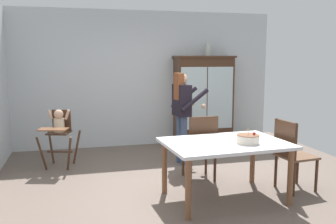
# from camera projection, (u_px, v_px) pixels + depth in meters

# --- Properties ---
(ground_plane) EXTENTS (6.24, 6.24, 0.00)m
(ground_plane) POSITION_uv_depth(u_px,v_px,m) (182.00, 186.00, 5.15)
(ground_plane) COLOR #66564C
(wall_back) EXTENTS (5.32, 0.06, 2.70)m
(wall_back) POSITION_uv_depth(u_px,v_px,m) (146.00, 79.00, 7.47)
(wall_back) COLOR silver
(wall_back) RESTS_ON ground_plane
(china_cabinet) EXTENTS (1.23, 0.48, 1.81)m
(china_cabinet) POSITION_uv_depth(u_px,v_px,m) (203.00, 100.00, 7.56)
(china_cabinet) COLOR #422819
(china_cabinet) RESTS_ON ground_plane
(ceramic_vase) EXTENTS (0.13, 0.13, 0.27)m
(ceramic_vase) POSITION_uv_depth(u_px,v_px,m) (208.00, 50.00, 7.44)
(ceramic_vase) COLOR #B2B7B2
(ceramic_vase) RESTS_ON china_cabinet
(high_chair_with_toddler) EXTENTS (0.71, 0.79, 0.95)m
(high_chair_with_toddler) POSITION_uv_depth(u_px,v_px,m) (59.00, 128.00, 5.98)
(high_chair_with_toddler) COLOR #422819
(high_chair_with_toddler) RESTS_ON ground_plane
(adult_person) EXTENTS (0.56, 0.54, 1.53)m
(adult_person) POSITION_uv_depth(u_px,v_px,m) (182.00, 107.00, 6.13)
(adult_person) COLOR #3D4C6B
(adult_person) RESTS_ON ground_plane
(dining_table) EXTENTS (1.56, 1.14, 0.74)m
(dining_table) POSITION_uv_depth(u_px,v_px,m) (225.00, 149.00, 4.61)
(dining_table) COLOR silver
(dining_table) RESTS_ON ground_plane
(birthday_cake) EXTENTS (0.28, 0.28, 0.19)m
(birthday_cake) POSITION_uv_depth(u_px,v_px,m) (248.00, 139.00, 4.51)
(birthday_cake) COLOR beige
(birthday_cake) RESTS_ON dining_table
(dining_chair_far_side) EXTENTS (0.44, 0.44, 0.96)m
(dining_chair_far_side) POSITION_uv_depth(u_px,v_px,m) (201.00, 143.00, 5.32)
(dining_chair_far_side) COLOR #422819
(dining_chair_far_side) RESTS_ON ground_plane
(dining_chair_right_end) EXTENTS (0.49, 0.49, 0.96)m
(dining_chair_right_end) POSITION_uv_depth(u_px,v_px,m) (291.00, 150.00, 4.91)
(dining_chair_right_end) COLOR #422819
(dining_chair_right_end) RESTS_ON ground_plane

